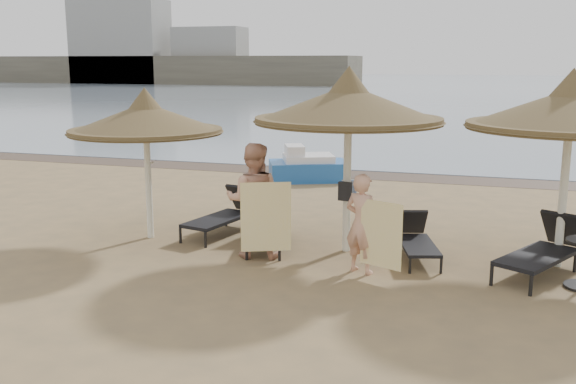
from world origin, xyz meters
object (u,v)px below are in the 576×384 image
lounger_near_right (416,238)px  person_right (362,216)px  palapa_left (146,119)px  lounger_far_right (546,249)px  palapa_right (571,110)px  pedal_boat (307,167)px  lounger_near_left (270,224)px  person_left (253,191)px  lounger_far_left (226,213)px  palapa_center (349,105)px

lounger_near_right → person_right: 1.46m
palapa_left → lounger_far_right: bearing=-0.3°
palapa_right → pedal_boat: bearing=134.1°
lounger_far_right → person_right: person_right is taller
lounger_near_left → person_left: bearing=-103.7°
lounger_far_right → pedal_boat: bearing=159.3°
palapa_left → lounger_near_left: (2.35, 0.26, -1.91)m
lounger_far_left → pedal_boat: 5.98m
palapa_right → lounger_far_right: bearing=-116.2°
palapa_right → lounger_far_left: (-6.09, 0.31, -2.19)m
lounger_near_left → lounger_far_left: bearing=142.3°
palapa_right → lounger_near_right: 3.24m
lounger_near_right → person_left: bearing=179.7°
lounger_near_right → pedal_boat: pedal_boat is taller
lounger_near_left → person_right: size_ratio=1.04×
palapa_center → person_right: size_ratio=1.75×
lounger_near_left → lounger_far_right: bearing=-16.2°
palapa_center → lounger_near_right: (1.23, -0.01, -2.27)m
lounger_near_right → person_right: bearing=-140.9°
palapa_center → palapa_right: (3.55, 0.19, -0.02)m
lounger_near_left → person_left: 1.12m
palapa_center → palapa_left: bearing=-176.0°
palapa_left → lounger_far_right: 7.35m
pedal_boat → palapa_left: bearing=-123.9°
palapa_right → lounger_near_right: bearing=-175.0°
palapa_left → palapa_right: (7.35, 0.46, 0.30)m
lounger_near_left → palapa_right: bearing=-10.4°
pedal_boat → palapa_right: bearing=-69.3°
palapa_left → palapa_right: size_ratio=0.88×
palapa_right → person_left: bearing=-168.7°
palapa_center → lounger_far_left: palapa_center is taller
palapa_left → palapa_center: 3.82m
lounger_far_right → lounger_near_left: bearing=-155.0°
lounger_far_left → lounger_far_right: lounger_far_right is taller
palapa_left → lounger_near_left: palapa_left is taller
palapa_center → lounger_far_right: size_ratio=1.55×
palapa_left → palapa_right: palapa_right is taller
lounger_far_left → lounger_far_right: (5.85, -0.80, 0.02)m
lounger_near_right → lounger_far_right: bearing=-24.7°
lounger_near_left → palapa_left: bearing=173.6°
palapa_center → lounger_near_right: bearing=-0.5°
palapa_center → person_right: bearing=-66.3°
palapa_left → pedal_boat: bearing=79.5°
palapa_right → lounger_far_right: 2.24m
palapa_left → palapa_right: bearing=3.6°
person_left → lounger_near_right: bearing=-174.6°
palapa_center → person_right: 2.06m
palapa_left → lounger_near_left: size_ratio=1.47×
lounger_near_right → lounger_far_right: 2.10m
lounger_near_right → pedal_boat: bearing=103.5°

